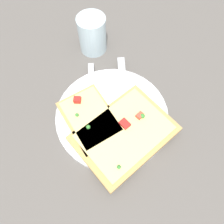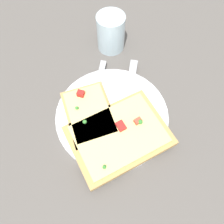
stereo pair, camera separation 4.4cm
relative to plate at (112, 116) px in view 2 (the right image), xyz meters
The scene contains 8 objects.
ground_plane 0.01m from the plate, ahead, with size 4.00×4.00×0.00m, color #56514C.
plate is the anchor object (origin of this frame).
fork 0.04m from the plate, ahead, with size 0.09×0.21×0.01m.
knife 0.07m from the plate, 95.94° to the right, with size 0.08×0.19×0.01m.
pizza_slice_main 0.05m from the plate, 133.05° to the left, with size 0.21×0.22×0.03m.
pizza_slice_corner 0.05m from the plate, 33.36° to the left, with size 0.16×0.15×0.03m.
crumb_scatter 0.05m from the plate, 94.00° to the left, with size 0.03×0.06×0.01m.
drinking_glass 0.20m from the plate, 61.21° to the right, with size 0.06×0.06×0.09m.
Camera 2 is at (-0.09, 0.17, 0.41)m, focal length 35.00 mm.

